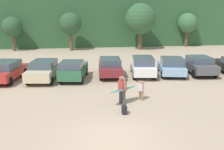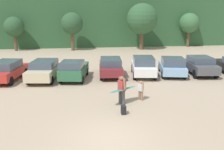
# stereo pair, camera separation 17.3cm
# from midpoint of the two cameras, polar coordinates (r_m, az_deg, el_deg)

# --- Properties ---
(ground_plane) EXTENTS (120.00, 120.00, 0.00)m
(ground_plane) POSITION_cam_midpoint_polar(r_m,az_deg,el_deg) (10.81, -0.62, -14.20)
(ground_plane) COLOR tan
(hillside_ridge) EXTENTS (108.00, 12.00, 7.68)m
(hillside_ridge) POSITION_cam_midpoint_polar(r_m,az_deg,el_deg) (43.51, -6.76, 12.27)
(hillside_ridge) COLOR #2D5633
(hillside_ridge) RESTS_ON ground_plane
(tree_center_right) EXTENTS (2.71, 2.71, 4.62)m
(tree_center_right) POSITION_cam_midpoint_polar(r_m,az_deg,el_deg) (36.92, -21.97, 10.11)
(tree_center_right) COLOR brown
(tree_center_right) RESTS_ON ground_plane
(tree_left) EXTENTS (2.98, 2.98, 5.19)m
(tree_left) POSITION_cam_midpoint_polar(r_m,az_deg,el_deg) (35.09, -9.62, 11.46)
(tree_left) COLOR brown
(tree_left) RESTS_ON ground_plane
(tree_far_left) EXTENTS (4.30, 4.30, 6.43)m
(tree_far_left) POSITION_cam_midpoint_polar(r_m,az_deg,el_deg) (35.84, 6.40, 12.59)
(tree_far_left) COLOR brown
(tree_far_left) RESTS_ON ground_plane
(tree_right) EXTENTS (3.01, 3.01, 5.12)m
(tree_right) POSITION_cam_midpoint_polar(r_m,az_deg,el_deg) (40.45, 16.72, 11.28)
(tree_right) COLOR brown
(tree_right) RESTS_ON ground_plane
(parked_car_red) EXTENTS (2.52, 4.50, 1.54)m
(parked_car_red) POSITION_cam_midpoint_polar(r_m,az_deg,el_deg) (20.80, -23.27, 0.97)
(parked_car_red) COLOR #B72D28
(parked_car_red) RESTS_ON ground_plane
(parked_car_champagne) EXTENTS (2.48, 4.84, 1.50)m
(parked_car_champagne) POSITION_cam_midpoint_polar(r_m,az_deg,el_deg) (20.23, -15.50, 1.20)
(parked_car_champagne) COLOR beige
(parked_car_champagne) RESTS_ON ground_plane
(parked_car_forest_green) EXTENTS (2.42, 4.21, 1.56)m
(parked_car_forest_green) POSITION_cam_midpoint_polar(r_m,az_deg,el_deg) (19.70, -9.09, 1.23)
(parked_car_forest_green) COLOR #2D6642
(parked_car_forest_green) RESTS_ON ground_plane
(parked_car_maroon) EXTENTS (2.13, 4.62, 1.50)m
(parked_car_maroon) POSITION_cam_midpoint_polar(r_m,az_deg,el_deg) (20.70, -0.69, 2.02)
(parked_car_maroon) COLOR maroon
(parked_car_maroon) RESTS_ON ground_plane
(parked_car_white) EXTENTS (2.37, 4.23, 1.61)m
(parked_car_white) POSITION_cam_midpoint_polar(r_m,az_deg,el_deg) (20.79, 6.81, 2.08)
(parked_car_white) COLOR white
(parked_car_white) RESTS_ON ground_plane
(parked_car_sky_blue) EXTENTS (2.72, 4.30, 1.53)m
(parked_car_sky_blue) POSITION_cam_midpoint_polar(r_m,az_deg,el_deg) (21.47, 13.20, 2.02)
(parked_car_sky_blue) COLOR #84ADD1
(parked_car_sky_blue) RESTS_ON ground_plane
(parked_car_dark_gray) EXTENTS (2.23, 4.17, 1.54)m
(parked_car_dark_gray) POSITION_cam_midpoint_polar(r_m,az_deg,el_deg) (22.41, 19.05, 2.22)
(parked_car_dark_gray) COLOR #4C4F54
(parked_car_dark_gray) RESTS_ON ground_plane
(person_adult) EXTENTS (0.47, 0.65, 1.65)m
(person_adult) POSITION_cam_midpoint_polar(r_m,az_deg,el_deg) (14.24, 2.03, -3.05)
(person_adult) COLOR #4C4C51
(person_adult) RESTS_ON ground_plane
(person_child) EXTENTS (0.34, 0.46, 1.20)m
(person_child) POSITION_cam_midpoint_polar(r_m,az_deg,el_deg) (15.02, 6.37, -3.22)
(person_child) COLOR #8C6B4C
(person_child) RESTS_ON ground_plane
(surfboard_teal) EXTENTS (2.02, 1.66, 0.20)m
(surfboard_teal) POSITION_cam_midpoint_polar(r_m,az_deg,el_deg) (14.33, 2.29, -3.31)
(surfboard_teal) COLOR teal
(backpack_dropped) EXTENTS (0.24, 0.34, 0.45)m
(backpack_dropped) POSITION_cam_midpoint_polar(r_m,az_deg,el_deg) (13.06, 2.45, -7.95)
(backpack_dropped) COLOR black
(backpack_dropped) RESTS_ON ground_plane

